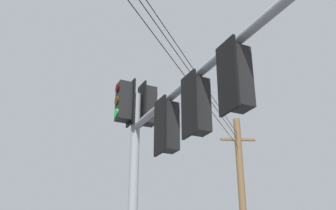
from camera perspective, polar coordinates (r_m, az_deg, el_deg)
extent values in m
cylinder|color=gray|center=(6.68, 3.36, 3.59)|extent=(3.91, 3.49, 0.14)
cube|color=black|center=(9.12, -2.80, -0.16)|extent=(0.42, 0.42, 0.90)
cube|color=black|center=(9.06, -3.79, 0.02)|extent=(0.36, 0.32, 1.04)
cylinder|color=#360503|center=(9.30, -1.83, 1.37)|extent=(0.17, 0.16, 0.20)
cylinder|color=#3C2703|center=(9.18, -1.85, -0.34)|extent=(0.17, 0.16, 0.20)
cylinder|color=green|center=(9.07, -1.88, -2.09)|extent=(0.17, 0.16, 0.20)
cube|color=black|center=(8.92, -6.35, 0.49)|extent=(0.42, 0.42, 0.90)
cube|color=black|center=(8.97, -5.33, 0.30)|extent=(0.36, 0.32, 1.04)
cylinder|color=#360503|center=(9.00, -7.25, 2.42)|extent=(0.17, 0.16, 0.20)
cylinder|color=#3C2703|center=(8.87, -7.35, 0.67)|extent=(0.17, 0.16, 0.20)
cylinder|color=green|center=(8.76, -7.45, -1.13)|extent=(0.17, 0.16, 0.20)
cube|color=black|center=(7.18, 0.09, -3.16)|extent=(0.42, 0.42, 0.90)
cube|color=black|center=(7.11, -1.15, -2.96)|extent=(0.36, 0.32, 1.04)
cylinder|color=#360503|center=(7.35, 1.24, -1.15)|extent=(0.17, 0.16, 0.20)
cylinder|color=#3C2703|center=(7.25, 1.26, -3.36)|extent=(0.17, 0.16, 0.20)
cylinder|color=green|center=(7.15, 1.28, -5.62)|extent=(0.17, 0.16, 0.20)
cube|color=black|center=(6.29, 4.35, -0.15)|extent=(0.42, 0.42, 0.90)
cube|color=black|center=(6.22, 2.99, 0.11)|extent=(0.36, 0.32, 1.04)
cylinder|color=#360503|center=(6.49, 5.54, 2.04)|extent=(0.17, 0.15, 0.20)
cylinder|color=#3C2703|center=(6.37, 5.64, -0.40)|extent=(0.17, 0.15, 0.20)
cylinder|color=green|center=(6.26, 5.74, -2.93)|extent=(0.17, 0.15, 0.20)
cube|color=black|center=(5.48, 9.94, 3.80)|extent=(0.42, 0.42, 0.90)
cube|color=black|center=(5.39, 8.45, 4.16)|extent=(0.36, 0.32, 1.04)
cylinder|color=#360503|center=(5.71, 11.11, 6.15)|extent=(0.17, 0.15, 0.20)
cylinder|color=#3C2703|center=(5.57, 11.34, 3.45)|extent=(0.17, 0.15, 0.20)
cylinder|color=green|center=(5.44, 11.58, 0.62)|extent=(0.17, 0.15, 0.20)
cube|color=brown|center=(21.56, 9.95, -4.88)|extent=(0.74, 1.79, 0.12)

